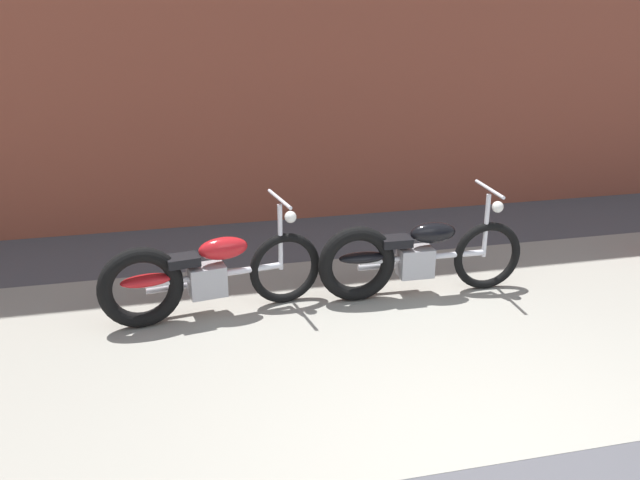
# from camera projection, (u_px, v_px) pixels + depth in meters

# --- Properties ---
(ground_plane) EXTENTS (80.00, 80.00, 0.00)m
(ground_plane) POSITION_uv_depth(u_px,v_px,m) (500.00, 464.00, 4.18)
(ground_plane) COLOR #47474C
(sidewalk_slab) EXTENTS (36.00, 3.50, 0.01)m
(sidewalk_slab) POSITION_uv_depth(u_px,v_px,m) (404.00, 332.00, 5.77)
(sidewalk_slab) COLOR gray
(sidewalk_slab) RESTS_ON ground
(motorcycle_red) EXTENTS (2.00, 0.61, 1.03)m
(motorcycle_red) POSITION_uv_depth(u_px,v_px,m) (198.00, 276.00, 5.92)
(motorcycle_red) COLOR black
(motorcycle_red) RESTS_ON ground
(motorcycle_black) EXTENTS (2.01, 0.58, 1.03)m
(motorcycle_black) POSITION_uv_depth(u_px,v_px,m) (408.00, 257.00, 6.34)
(motorcycle_black) COLOR black
(motorcycle_black) RESTS_ON ground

